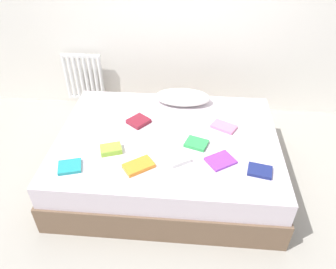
{
  "coord_description": "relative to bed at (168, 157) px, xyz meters",
  "views": [
    {
      "loc": [
        0.2,
        -2.3,
        2.28
      ],
      "look_at": [
        0.0,
        0.05,
        0.48
      ],
      "focal_mm": 34.87,
      "sensor_mm": 36.0,
      "label": 1
    }
  ],
  "objects": [
    {
      "name": "pillow",
      "position": [
        0.1,
        0.56,
        0.32
      ],
      "size": [
        0.56,
        0.27,
        0.14
      ],
      "primitive_type": "ellipsoid",
      "color": "white",
      "rests_on": "bed"
    },
    {
      "name": "textbook_navy",
      "position": [
        0.76,
        -0.4,
        0.27
      ],
      "size": [
        0.21,
        0.18,
        0.03
      ],
      "primitive_type": "cube",
      "rotation": [
        0.0,
        0.0,
        -0.21
      ],
      "color": "navy",
      "rests_on": "bed"
    },
    {
      "name": "textbook_white",
      "position": [
        0.12,
        -0.32,
        0.27
      ],
      "size": [
        0.22,
        0.2,
        0.04
      ],
      "primitive_type": "cube",
      "rotation": [
        0.0,
        0.0,
        0.55
      ],
      "color": "white",
      "rests_on": "bed"
    },
    {
      "name": "textbook_teal",
      "position": [
        -0.74,
        -0.48,
        0.27
      ],
      "size": [
        0.21,
        0.2,
        0.03
      ],
      "primitive_type": "cube",
      "rotation": [
        0.0,
        0.0,
        0.29
      ],
      "color": "teal",
      "rests_on": "bed"
    },
    {
      "name": "radiator",
      "position": [
        -1.13,
        1.2,
        0.17
      ],
      "size": [
        0.47,
        0.04,
        0.59
      ],
      "color": "white",
      "rests_on": "ground"
    },
    {
      "name": "textbook_maroon",
      "position": [
        -0.29,
        0.18,
        0.27
      ],
      "size": [
        0.24,
        0.24,
        0.04
      ],
      "primitive_type": "cube",
      "rotation": [
        0.0,
        0.0,
        0.9
      ],
      "color": "maroon",
      "rests_on": "bed"
    },
    {
      "name": "ground_plane",
      "position": [
        0.0,
        0.0,
        -0.25
      ],
      "size": [
        8.0,
        8.0,
        0.0
      ],
      "primitive_type": "plane",
      "color": "#9E998E"
    },
    {
      "name": "textbook_green",
      "position": [
        0.26,
        -0.1,
        0.27
      ],
      "size": [
        0.22,
        0.2,
        0.03
      ],
      "primitive_type": "cube",
      "rotation": [
        0.0,
        0.0,
        -0.33
      ],
      "color": "green",
      "rests_on": "bed"
    },
    {
      "name": "textbook_pink",
      "position": [
        0.51,
        0.17,
        0.27
      ],
      "size": [
        0.26,
        0.22,
        0.03
      ],
      "primitive_type": "cube",
      "rotation": [
        0.0,
        0.0,
        -0.5
      ],
      "color": "pink",
      "rests_on": "bed"
    },
    {
      "name": "textbook_purple",
      "position": [
        0.46,
        -0.3,
        0.26
      ],
      "size": [
        0.28,
        0.26,
        0.02
      ],
      "primitive_type": "cube",
      "rotation": [
        0.0,
        0.0,
        0.59
      ],
      "color": "purple",
      "rests_on": "bed"
    },
    {
      "name": "textbook_lime",
      "position": [
        -0.45,
        -0.25,
        0.28
      ],
      "size": [
        0.21,
        0.17,
        0.05
      ],
      "primitive_type": "cube",
      "rotation": [
        0.0,
        0.0,
        0.34
      ],
      "color": "#8CC638",
      "rests_on": "bed"
    },
    {
      "name": "bed",
      "position": [
        0.0,
        0.0,
        0.0
      ],
      "size": [
        2.0,
        1.5,
        0.5
      ],
      "color": "brown",
      "rests_on": "ground"
    },
    {
      "name": "textbook_orange",
      "position": [
        -0.19,
        -0.43,
        0.27
      ],
      "size": [
        0.27,
        0.25,
        0.03
      ],
      "primitive_type": "cube",
      "rotation": [
        0.0,
        0.0,
        0.63
      ],
      "color": "orange",
      "rests_on": "bed"
    }
  ]
}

